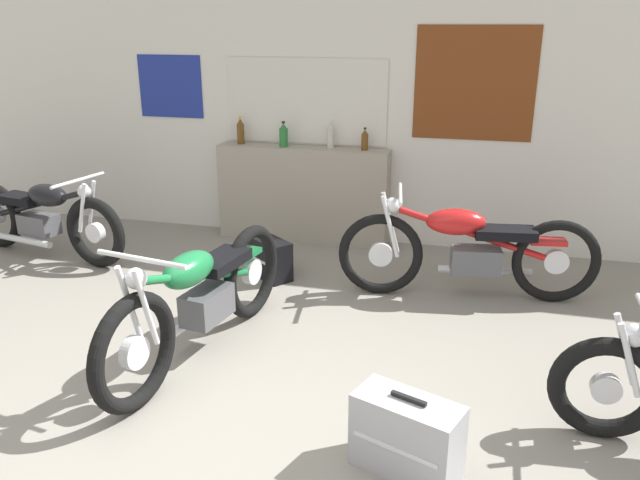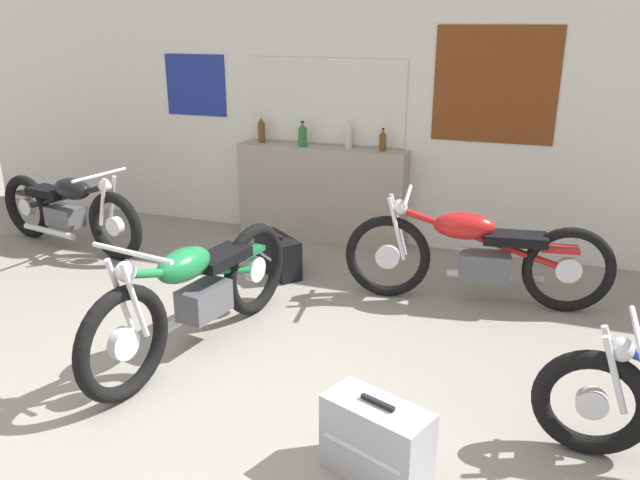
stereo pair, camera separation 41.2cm
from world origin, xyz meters
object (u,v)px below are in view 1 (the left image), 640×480
hard_case_black (267,257)px  motorcycle_black (43,217)px  bottle_leftmost (241,132)px  motorcycle_red (468,249)px  bottle_center (330,135)px  bottle_right_center (365,140)px  hard_case_silver (407,436)px  bottle_left_center (284,136)px  motorcycle_green (201,297)px

hard_case_black → motorcycle_black: bearing=-177.9°
bottle_leftmost → motorcycle_black: 2.16m
motorcycle_red → motorcycle_black: (-4.11, -0.05, -0.03)m
motorcycle_red → bottle_center: bearing=142.2°
bottle_center → motorcycle_black: (-2.64, -1.19, -0.73)m
bottle_right_center → motorcycle_red: (1.11, -1.12, -0.67)m
hard_case_silver → hard_case_black: bearing=124.0°
bottle_leftmost → bottle_center: 0.98m
bottle_left_center → motorcycle_green: size_ratio=0.12×
bottle_center → motorcycle_green: 2.71m
bottle_center → bottle_right_center: bottle_center is taller
bottle_leftmost → bottle_right_center: bearing=-0.3°
bottle_leftmost → hard_case_black: (0.65, -1.10, -0.95)m
bottle_leftmost → hard_case_black: bottle_leftmost is taller
bottle_center → hard_case_silver: (1.26, -3.47, -0.92)m
bottle_center → hard_case_silver: bearing=-70.0°
bottle_left_center → motorcycle_red: size_ratio=0.12×
bottle_center → bottle_right_center: bearing=-2.9°
bottle_center → bottle_left_center: bearing=-173.6°
motorcycle_green → hard_case_black: (-0.05, 1.49, -0.26)m
bottle_center → hard_case_silver: bottle_center is taller
bottle_leftmost → motorcycle_red: size_ratio=0.14×
bottle_right_center → motorcycle_red: bearing=-45.4°
bottle_center → motorcycle_green: size_ratio=0.14×
motorcycle_red → motorcycle_green: 2.28m
motorcycle_red → bottle_leftmost: bearing=155.2°
bottle_left_center → bottle_center: size_ratio=0.90×
motorcycle_red → motorcycle_green: bearing=-140.1°
motorcycle_green → hard_case_silver: motorcycle_green is taller
motorcycle_red → bottle_right_center: bearing=134.6°
bottle_center → motorcycle_black: 2.98m
motorcycle_black → hard_case_black: size_ratio=3.61×
bottle_leftmost → bottle_center: (0.98, 0.01, 0.00)m
motorcycle_red → motorcycle_black: size_ratio=1.06×
motorcycle_green → motorcycle_black: bearing=149.1°
bottle_center → hard_case_black: size_ratio=0.52×
motorcycle_red → hard_case_black: motorcycle_red is taller
hard_case_black → hard_case_silver: bearing=-56.0°
bottle_center → motorcycle_red: bottle_center is taller
bottle_leftmost → bottle_center: bearing=0.6°
bottle_right_center → motorcycle_black: size_ratio=0.11×
bottle_leftmost → motorcycle_green: bottle_leftmost is taller
bottle_left_center → motorcycle_red: 2.34m
bottle_center → motorcycle_red: bearing=-37.8°
bottle_leftmost → bottle_left_center: bottle_leftmost is taller
bottle_center → motorcycle_red: size_ratio=0.14×
bottle_leftmost → motorcycle_black: (-1.66, -1.18, -0.73)m
motorcycle_red → motorcycle_black: bearing=-179.3°
bottle_leftmost → motorcycle_red: bottle_leftmost is taller
bottle_right_center → hard_case_black: bearing=-122.2°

